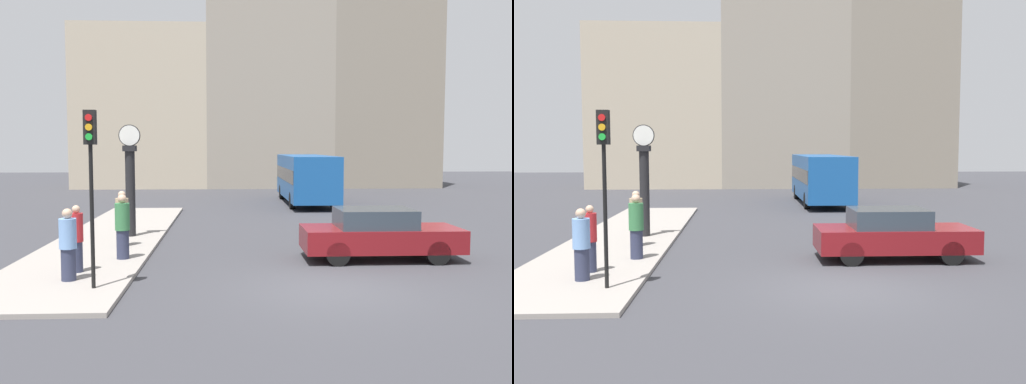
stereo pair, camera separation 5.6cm
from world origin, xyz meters
TOP-DOWN VIEW (x-y plane):
  - ground_plane at (0.00, 0.00)m, footprint 120.00×120.00m
  - sidewalk_corner at (-6.51, 7.36)m, footprint 3.54×18.73m
  - building_row at (0.62, 33.39)m, footprint 28.85×5.00m
  - sedan_car at (1.97, 3.37)m, footprint 4.52×1.90m
  - bus_distant at (2.08, 19.64)m, footprint 2.51×9.26m
  - traffic_light_near at (-5.43, -0.04)m, footprint 0.26×0.24m
  - street_clock at (-5.85, 7.46)m, footprint 0.76×0.44m
  - pedestrian_blue_stripe at (-6.19, 0.73)m, footprint 0.41×0.41m
  - pedestrian_tan_coat at (-5.77, 5.38)m, footprint 0.40×0.40m
  - pedestrian_red_top at (-6.23, 1.64)m, footprint 0.33×0.33m
  - pedestrian_green_hoodie at (-5.38, 3.31)m, footprint 0.41×0.41m

SIDE VIEW (x-z plane):
  - ground_plane at x=0.00m, z-range 0.00..0.00m
  - sidewalk_corner at x=-6.51m, z-range 0.00..0.11m
  - sedan_car at x=1.97m, z-range 0.01..1.50m
  - pedestrian_blue_stripe at x=-6.19m, z-range 0.10..1.82m
  - pedestrian_red_top at x=-6.23m, z-range 0.11..1.81m
  - pedestrian_tan_coat at x=-5.77m, z-range 0.10..1.87m
  - pedestrian_green_hoodie at x=-5.38m, z-range 0.10..1.93m
  - bus_distant at x=2.08m, z-range 0.20..2.96m
  - street_clock at x=-5.85m, z-range 0.02..3.96m
  - traffic_light_near at x=-5.43m, z-range 0.96..4.93m
  - building_row at x=0.62m, z-range -1.09..16.40m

